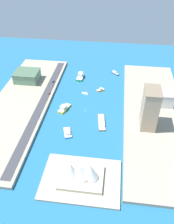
% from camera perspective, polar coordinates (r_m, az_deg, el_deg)
% --- Properties ---
extents(ground_plane, '(440.00, 440.00, 0.00)m').
position_cam_1_polar(ground_plane, '(292.64, -0.36, 0.51)').
color(ground_plane, '#23668E').
extents(quay_west, '(70.00, 240.00, 3.44)m').
position_cam_1_polar(quay_west, '(293.97, 15.56, -0.49)').
color(quay_west, '#9E937F').
rests_on(quay_west, ground_plane).
extents(quay_east, '(70.00, 240.00, 3.44)m').
position_cam_1_polar(quay_east, '(311.28, -15.38, 1.92)').
color(quay_east, '#9E937F').
rests_on(quay_east, ground_plane).
extents(peninsula_point, '(68.76, 50.03, 2.00)m').
position_cam_1_polar(peninsula_point, '(219.19, -1.40, -15.62)').
color(peninsula_point, '#A89E89').
rests_on(peninsula_point, ground_plane).
extents(road_strip, '(9.90, 228.00, 0.15)m').
position_cam_1_polar(road_strip, '(301.49, -10.70, 1.85)').
color(road_strip, '#38383D').
rests_on(road_strip, quay_east).
extents(catamaran_blue, '(12.40, 18.49, 3.80)m').
position_cam_1_polar(catamaran_blue, '(260.17, -4.64, -4.89)').
color(catamaran_blue, blue).
rests_on(catamaran_blue, ground_plane).
extents(ferry_green_doubledeck, '(9.98, 20.37, 7.74)m').
position_cam_1_polar(ferry_green_doubledeck, '(356.43, -1.58, 8.43)').
color(ferry_green_doubledeck, '#2D8C4C').
rests_on(ferry_green_doubledeck, ground_plane).
extents(water_taxi_orange, '(11.60, 8.23, 4.01)m').
position_cam_1_polar(water_taxi_orange, '(327.64, 3.23, 5.25)').
color(water_taxi_orange, orange).
rests_on(water_taxi_orange, ground_plane).
extents(sailboat_small_white, '(9.91, 6.14, 10.32)m').
position_cam_1_polar(sailboat_small_white, '(320.97, -0.40, 4.44)').
color(sailboat_small_white, white).
rests_on(sailboat_small_white, ground_plane).
extents(barge_flat_brown, '(11.31, 30.54, 3.22)m').
position_cam_1_polar(barge_flat_brown, '(272.97, 3.48, -2.42)').
color(barge_flat_brown, brown).
rests_on(barge_flat_brown, ground_plane).
extents(ferry_yellow_fast, '(13.58, 21.77, 6.48)m').
position_cam_1_polar(ferry_yellow_fast, '(293.19, -5.42, 0.95)').
color(ferry_yellow_fast, yellow).
rests_on(ferry_yellow_fast, ground_plane).
extents(patrol_launch_navy, '(11.76, 11.60, 3.54)m').
position_cam_1_polar(patrol_launch_navy, '(371.01, 6.69, 9.17)').
color(patrol_launch_navy, '#1E284C').
rests_on(patrol_launch_navy, ground_plane).
extents(terminal_long_green, '(32.98, 29.03, 14.01)m').
position_cam_1_polar(terminal_long_green, '(351.69, -14.01, 8.27)').
color(terminal_long_green, slate).
rests_on(terminal_long_green, quay_east).
extents(hotel_broad_white, '(15.11, 15.96, 16.57)m').
position_cam_1_polar(hotel_broad_white, '(305.58, 18.49, 2.82)').
color(hotel_broad_white, silver).
rests_on(hotel_broad_white, quay_west).
extents(apartment_midrise_tan, '(16.58, 25.18, 45.66)m').
position_cam_1_polar(apartment_midrise_tan, '(259.34, 14.67, 0.80)').
color(apartment_midrise_tan, tan).
rests_on(apartment_midrise_tan, quay_west).
extents(suv_black, '(2.07, 4.41, 1.46)m').
position_cam_1_polar(suv_black, '(343.58, -7.98, 7.14)').
color(suv_black, black).
rests_on(suv_black, road_strip).
extents(van_white, '(2.07, 5.15, 1.59)m').
position_cam_1_polar(van_white, '(335.56, -8.38, 6.31)').
color(van_white, black).
rests_on(van_white, road_strip).
extents(pickup_red, '(1.91, 5.04, 1.70)m').
position_cam_1_polar(pickup_red, '(318.59, -8.91, 4.41)').
color(pickup_red, black).
rests_on(pickup_red, road_strip).
extents(traffic_light_waterfront, '(0.36, 0.36, 6.50)m').
position_cam_1_polar(traffic_light_waterfront, '(275.43, -11.21, -1.02)').
color(traffic_light_waterfront, black).
rests_on(traffic_light_waterfront, quay_east).
extents(opera_landmark, '(38.69, 29.19, 19.53)m').
position_cam_1_polar(opera_landmark, '(212.72, -1.21, -14.35)').
color(opera_landmark, '#BCAD93').
rests_on(opera_landmark, peninsula_point).
extents(park_tree_cluster, '(10.50, 20.83, 8.64)m').
position_cam_1_polar(park_tree_cluster, '(318.87, 15.48, 4.34)').
color(park_tree_cluster, brown).
rests_on(park_tree_cluster, quay_west).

